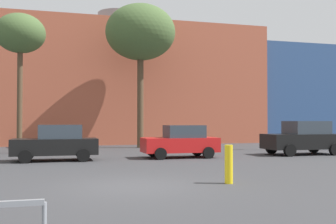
% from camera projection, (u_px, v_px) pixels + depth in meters
% --- Properties ---
extents(ground_plane, '(200.00, 200.00, 0.00)m').
position_uv_depth(ground_plane, '(134.00, 186.00, 11.37)').
color(ground_plane, '#38383A').
extents(building_backdrop, '(43.53, 13.44, 12.06)m').
position_uv_depth(building_backdrop, '(119.00, 89.00, 37.81)').
color(building_backdrop, '#B2563D').
rests_on(building_backdrop, ground_plane).
extents(parked_car_1, '(3.88, 1.90, 1.68)m').
position_uv_depth(parked_car_1, '(56.00, 143.00, 18.67)').
color(parked_car_1, black).
rests_on(parked_car_1, ground_plane).
extents(parked_car_2, '(3.80, 1.87, 1.65)m').
position_uv_depth(parked_car_2, '(181.00, 141.00, 20.28)').
color(parked_car_2, red).
rests_on(parked_car_2, ground_plane).
extents(parked_car_3, '(4.28, 2.10, 1.86)m').
position_uv_depth(parked_car_3, '(303.00, 138.00, 22.15)').
color(parked_car_3, black).
rests_on(parked_car_3, ground_plane).
extents(bare_tree_0, '(4.91, 4.91, 10.08)m').
position_uv_depth(bare_tree_0, '(140.00, 33.00, 28.15)').
color(bare_tree_0, brown).
rests_on(bare_tree_0, ground_plane).
extents(bare_tree_2, '(2.86, 2.86, 8.09)m').
position_uv_depth(bare_tree_2, '(20.00, 35.00, 23.16)').
color(bare_tree_2, brown).
rests_on(bare_tree_2, ground_plane).
extents(bollard_yellow_0, '(0.24, 0.24, 1.14)m').
position_uv_depth(bollard_yellow_0, '(229.00, 164.00, 11.83)').
color(bollard_yellow_0, yellow).
rests_on(bollard_yellow_0, ground_plane).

